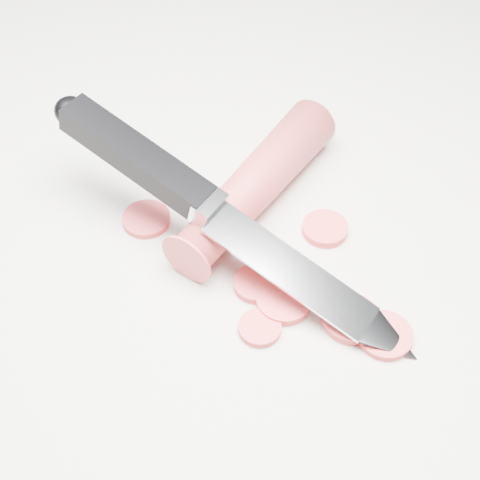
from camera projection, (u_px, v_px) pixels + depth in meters
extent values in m
plane|color=silver|center=(269.00, 231.00, 0.49)|extent=(2.40, 2.40, 0.00)
cylinder|color=#BC3535|center=(256.00, 184.00, 0.50)|extent=(0.14, 0.15, 0.04)
cylinder|color=#E53D3F|center=(256.00, 283.00, 0.46)|extent=(0.03, 0.03, 0.01)
cylinder|color=#E53D3F|center=(279.00, 272.00, 0.46)|extent=(0.04, 0.04, 0.01)
cylinder|color=#E53D3F|center=(325.00, 229.00, 0.49)|extent=(0.03, 0.03, 0.01)
cylinder|color=#E53D3F|center=(284.00, 301.00, 0.45)|extent=(0.04, 0.04, 0.01)
cylinder|color=#E53D3F|center=(351.00, 319.00, 0.44)|extent=(0.04, 0.04, 0.01)
cylinder|color=#E53D3F|center=(146.00, 219.00, 0.50)|extent=(0.04, 0.04, 0.01)
cylinder|color=#E53D3F|center=(385.00, 335.00, 0.43)|extent=(0.04, 0.04, 0.01)
cylinder|color=#E53D3F|center=(260.00, 328.00, 0.44)|extent=(0.03, 0.03, 0.01)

